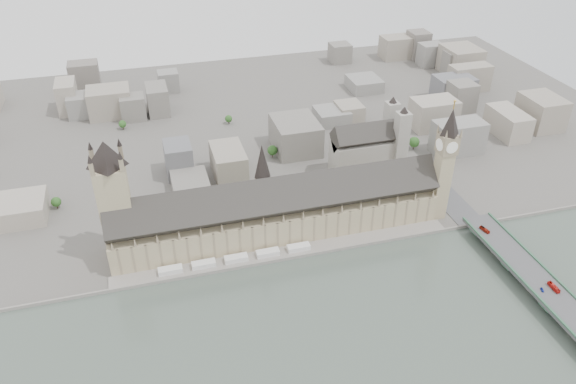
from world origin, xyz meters
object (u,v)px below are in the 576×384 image
object	(u,v)px
palace_of_westminster	(277,211)
car_approach	(447,179)
elizabeth_tower	(445,157)
car_blue	(542,290)
westminster_abbey	(369,148)
victoria_tower	(114,196)
westminster_bridge	(529,277)
red_bus_north	(485,230)
red_bus_south	(554,287)

from	to	relation	value
palace_of_westminster	car_approach	size ratio (longest dim) A/B	53.09
elizabeth_tower	car_blue	xyz separation A→B (m)	(18.91, -115.23, -47.11)
westminster_abbey	victoria_tower	bearing A→B (deg)	-163.50
victoria_tower	westminster_abbey	distance (m)	244.79
car_blue	westminster_bridge	bearing A→B (deg)	94.66
red_bus_north	car_approach	bearing A→B (deg)	68.97
westminster_abbey	car_approach	world-z (taller)	westminster_abbey
car_blue	red_bus_north	bearing A→B (deg)	109.14
palace_of_westminster	elizabeth_tower	distance (m)	142.94
westminster_bridge	red_bus_north	bearing A→B (deg)	95.57
victoria_tower	car_blue	bearing A→B (deg)	-25.53
palace_of_westminster	victoria_tower	distance (m)	126.41
red_bus_south	westminster_abbey	bearing A→B (deg)	105.88
palace_of_westminster	westminster_bridge	distance (m)	195.05
westminster_bridge	victoria_tower	bearing A→B (deg)	158.22
red_bus_south	car_blue	distance (m)	8.76
victoria_tower	westminster_abbey	xyz separation A→B (m)	(232.92, 69.00, -30.12)
westminster_bridge	red_bus_north	distance (m)	53.12
westminster_bridge	westminster_abbey	distance (m)	190.56
car_blue	car_approach	bearing A→B (deg)	104.84
elizabeth_tower	car_approach	world-z (taller)	elizabeth_tower
westminster_abbey	car_approach	xyz separation A→B (m)	(57.34, -50.84, -14.11)
victoria_tower	car_blue	size ratio (longest dim) A/B	23.48
victoria_tower	westminster_bridge	distance (m)	309.91
westminster_abbey	car_blue	world-z (taller)	westminster_abbey
palace_of_westminster	red_bus_north	xyz separation A→B (m)	(156.88, -54.72, -11.12)
palace_of_westminster	elizabeth_tower	bearing A→B (deg)	-4.85
victoria_tower	car_blue	distance (m)	312.25
palace_of_westminster	car_approach	world-z (taller)	palace_of_westminster
westminster_bridge	westminster_abbey	xyz separation A→B (m)	(-51.08, 182.50, 19.96)
westminster_bridge	red_bus_north	world-z (taller)	red_bus_north
westminster_abbey	red_bus_south	world-z (taller)	westminster_abbey
red_bus_north	red_bus_south	distance (m)	73.34
palace_of_westminster	victoria_tower	size ratio (longest dim) A/B	2.65
red_bus_south	palace_of_westminster	bearing A→B (deg)	143.19
red_bus_south	red_bus_north	bearing A→B (deg)	97.63
westminster_abbey	red_bus_south	bearing A→B (deg)	-74.91
victoria_tower	car_approach	distance (m)	294.17
elizabeth_tower	westminster_bridge	world-z (taller)	elizabeth_tower
victoria_tower	red_bus_south	xyz separation A→B (m)	(287.61, -133.84, -43.41)
car_approach	red_bus_south	bearing A→B (deg)	-83.59
westminster_abbey	red_bus_north	bearing A→B (deg)	-70.53
palace_of_westminster	car_approach	xyz separation A→B (m)	(168.26, 24.46, -11.73)
elizabeth_tower	westminster_bridge	xyz separation A→B (m)	(24.00, -95.50, -52.96)
westminster_abbey	red_bus_north	distance (m)	138.56
palace_of_westminster	westminster_bridge	bearing A→B (deg)	-33.49
elizabeth_tower	car_blue	bearing A→B (deg)	-80.68
victoria_tower	elizabeth_tower	bearing A→B (deg)	-3.96
elizabeth_tower	car_blue	world-z (taller)	elizabeth_tower
red_bus_south	car_blue	xyz separation A→B (m)	(-8.70, 0.60, -0.82)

